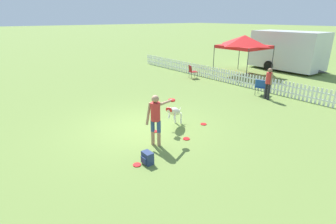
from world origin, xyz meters
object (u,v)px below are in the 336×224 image
(backpack_on_grass, at_px, (147,158))
(canopy_tent_main, at_px, (244,42))
(frisbee_near_dog, at_px, (137,165))
(folding_chair_center, at_px, (192,71))
(leaping_dog, at_px, (174,112))
(frisbee_near_handler, at_px, (186,139))
(folding_chair_blue_left, at_px, (261,86))
(equipment_trailer, at_px, (288,50))
(frisbee_far_scatter, at_px, (203,124))
(spectator_standing, at_px, (269,81))
(frisbee_midfield, at_px, (154,131))
(handler_person, at_px, (156,115))

(backpack_on_grass, bearing_deg, canopy_tent_main, 116.26)
(frisbee_near_dog, height_order, folding_chair_center, folding_chair_center)
(leaping_dog, relative_size, frisbee_near_dog, 5.53)
(frisbee_near_handler, height_order, backpack_on_grass, backpack_on_grass)
(frisbee_near_handler, distance_m, folding_chair_center, 8.76)
(folding_chair_blue_left, height_order, equipment_trailer, equipment_trailer)
(leaping_dog, distance_m, canopy_tent_main, 10.14)
(leaping_dog, distance_m, folding_chair_center, 7.83)
(frisbee_near_dog, distance_m, frisbee_far_scatter, 3.45)
(frisbee_near_dog, bearing_deg, folding_chair_center, 129.40)
(equipment_trailer, bearing_deg, spectator_standing, -64.25)
(backpack_on_grass, bearing_deg, frisbee_near_dog, -108.65)
(folding_chair_blue_left, bearing_deg, spectator_standing, 135.06)
(frisbee_far_scatter, bearing_deg, leaping_dog, -115.77)
(folding_chair_center, bearing_deg, folding_chair_blue_left, -157.96)
(frisbee_midfield, relative_size, spectator_standing, 0.14)
(folding_chair_blue_left, bearing_deg, frisbee_near_handler, 88.17)
(frisbee_near_dog, bearing_deg, leaping_dog, 119.89)
(folding_chair_center, bearing_deg, handler_person, 151.98)
(frisbee_near_dog, relative_size, equipment_trailer, 0.04)
(leaping_dog, height_order, frisbee_near_dog, leaping_dog)
(equipment_trailer, bearing_deg, canopy_tent_main, -101.07)
(frisbee_near_dog, height_order, equipment_trailer, equipment_trailer)
(folding_chair_center, bearing_deg, equipment_trailer, -84.84)
(frisbee_near_handler, height_order, equipment_trailer, equipment_trailer)
(folding_chair_blue_left, bearing_deg, canopy_tent_main, -57.25)
(handler_person, distance_m, backpack_on_grass, 1.37)
(handler_person, distance_m, frisbee_far_scatter, 2.45)
(handler_person, relative_size, spectator_standing, 1.07)
(frisbee_midfield, xyz_separation_m, equipment_trailer, (-3.11, 13.80, 1.41))
(canopy_tent_main, bearing_deg, equipment_trailer, 76.95)
(frisbee_near_handler, bearing_deg, backpack_on_grass, -75.57)
(backpack_on_grass, bearing_deg, handler_person, 131.78)
(leaping_dog, height_order, frisbee_far_scatter, leaping_dog)
(leaping_dog, distance_m, spectator_standing, 5.50)
(frisbee_far_scatter, height_order, folding_chair_blue_left, folding_chair_blue_left)
(handler_person, xyz_separation_m, folding_chair_blue_left, (-1.15, 7.08, -0.49))
(spectator_standing, bearing_deg, equipment_trailer, -47.70)
(frisbee_midfield, bearing_deg, frisbee_near_dog, -47.42)
(handler_person, xyz_separation_m, frisbee_near_dog, (0.64, -1.09, -0.96))
(spectator_standing, bearing_deg, handler_person, 113.62)
(backpack_on_grass, bearing_deg, folding_chair_blue_left, 103.41)
(leaping_dog, xyz_separation_m, folding_chair_center, (-5.31, 5.75, -0.08))
(canopy_tent_main, distance_m, spectator_standing, 5.71)
(canopy_tent_main, height_order, spectator_standing, canopy_tent_main)
(backpack_on_grass, xyz_separation_m, folding_chair_blue_left, (-1.88, 7.91, 0.31))
(backpack_on_grass, xyz_separation_m, folding_chair_center, (-6.76, 7.85, 0.32))
(folding_chair_center, distance_m, canopy_tent_main, 3.96)
(frisbee_midfield, bearing_deg, backpack_on_grass, -40.37)
(frisbee_far_scatter, height_order, backpack_on_grass, backpack_on_grass)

